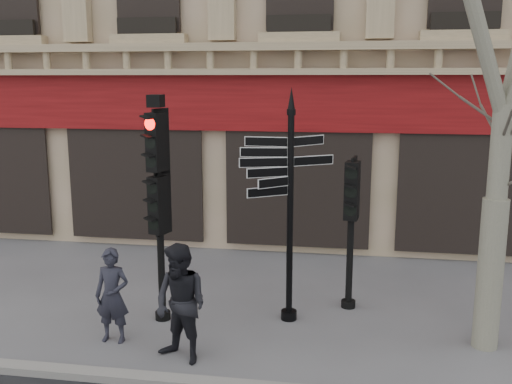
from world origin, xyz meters
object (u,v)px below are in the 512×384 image
(traffic_signal_main, at_px, (158,181))
(traffic_signal_secondary, at_px, (351,207))
(pedestrian_a, at_px, (112,296))
(pedestrian_b, at_px, (181,304))
(fingerpost, at_px, (291,167))

(traffic_signal_main, height_order, traffic_signal_secondary, traffic_signal_main)
(pedestrian_a, relative_size, pedestrian_b, 0.86)
(traffic_signal_main, height_order, pedestrian_a, traffic_signal_main)
(traffic_signal_secondary, relative_size, pedestrian_b, 1.52)
(fingerpost, height_order, traffic_signal_main, fingerpost)
(fingerpost, height_order, traffic_signal_secondary, fingerpost)
(fingerpost, xyz_separation_m, pedestrian_a, (-2.69, -1.29, -1.93))
(traffic_signal_secondary, height_order, pedestrian_a, traffic_signal_secondary)
(fingerpost, relative_size, traffic_signal_main, 1.03)
(traffic_signal_secondary, relative_size, pedestrian_a, 1.78)
(fingerpost, xyz_separation_m, traffic_signal_main, (-2.18, -0.35, -0.24))
(pedestrian_a, height_order, pedestrian_b, pedestrian_b)
(fingerpost, distance_m, traffic_signal_main, 2.22)
(pedestrian_b, bearing_deg, traffic_signal_main, 143.85)
(traffic_signal_main, bearing_deg, pedestrian_a, -102.03)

